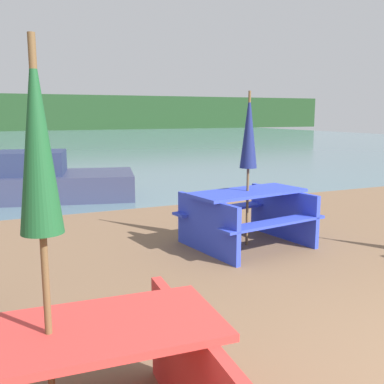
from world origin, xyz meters
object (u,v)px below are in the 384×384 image
object	(u,v)px
umbrella_navy	(249,132)
umbrella_darkgreen	(38,146)
picnic_table_blue	(247,213)
boat	(54,181)

from	to	relation	value
umbrella_navy	umbrella_darkgreen	xyz separation A→B (m)	(-3.10, -3.16, 0.10)
picnic_table_blue	boat	xyz separation A→B (m)	(-2.04, 4.94, -0.08)
picnic_table_blue	boat	size ratio (longest dim) A/B	0.52
umbrella_darkgreen	umbrella_navy	bearing A→B (deg)	45.57
picnic_table_blue	boat	bearing A→B (deg)	112.45
umbrella_navy	umbrella_darkgreen	distance (m)	4.43
picnic_table_blue	umbrella_darkgreen	xyz separation A→B (m)	(-3.10, -3.16, 1.26)
umbrella_navy	umbrella_darkgreen	world-z (taller)	umbrella_darkgreen
umbrella_darkgreen	boat	size ratio (longest dim) A/B	0.63
picnic_table_blue	umbrella_navy	distance (m)	1.16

